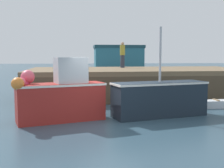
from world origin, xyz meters
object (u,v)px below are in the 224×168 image
(fishing_boat_near_left, at_px, (60,96))
(fishing_boat_near_right, at_px, (160,98))
(dockworker, at_px, (122,55))
(rowboat, at_px, (216,104))

(fishing_boat_near_left, xyz_separation_m, fishing_boat_near_right, (4.00, 0.32, -0.22))
(fishing_boat_near_right, bearing_deg, fishing_boat_near_left, -175.37)
(fishing_boat_near_right, height_order, dockworker, fishing_boat_near_right)
(dockworker, bearing_deg, fishing_boat_near_left, -114.21)
(fishing_boat_near_right, height_order, rowboat, fishing_boat_near_right)
(fishing_boat_near_right, bearing_deg, dockworker, 91.79)
(rowboat, relative_size, dockworker, 0.93)
(fishing_boat_near_left, distance_m, dockworker, 9.27)
(fishing_boat_near_left, height_order, dockworker, dockworker)
(fishing_boat_near_left, distance_m, rowboat, 7.55)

